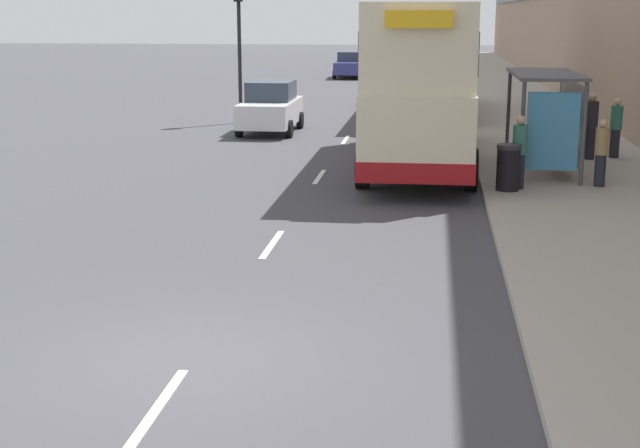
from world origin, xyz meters
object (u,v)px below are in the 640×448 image
(double_decker_bus_near, at_px, (420,82))
(car_1, at_px, (271,107))
(pedestrian_3, at_px, (591,125))
(pedestrian_2, at_px, (601,152))
(pedestrian_at_shelter, at_px, (616,127))
(double_decker_bus_ahead, at_px, (430,59))
(bus_shelter, at_px, (553,104))
(pedestrian_1, at_px, (519,151))
(traffic_light_far_kerb, at_px, (239,25))
(car_0, at_px, (351,65))
(litter_bin, at_px, (508,167))

(double_decker_bus_near, bearing_deg, car_1, 128.71)
(double_decker_bus_near, height_order, pedestrian_3, double_decker_bus_near)
(car_1, xyz_separation_m, pedestrian_2, (9.50, -9.60, 0.07))
(double_decker_bus_near, height_order, pedestrian_at_shelter, double_decker_bus_near)
(double_decker_bus_near, xyz_separation_m, double_decker_bus_ahead, (0.18, 12.56, 0.00))
(bus_shelter, relative_size, pedestrian_at_shelter, 2.54)
(double_decker_bus_ahead, xyz_separation_m, pedestrian_at_shelter, (5.23, -11.21, -1.30))
(pedestrian_1, relative_size, traffic_light_far_kerb, 0.31)
(pedestrian_3, bearing_deg, car_0, 106.18)
(traffic_light_far_kerb, bearing_deg, pedestrian_1, -53.92)
(car_1, bearing_deg, pedestrian_at_shelter, 153.96)
(double_decker_bus_ahead, distance_m, pedestrian_at_shelter, 12.43)
(pedestrian_3, height_order, traffic_light_far_kerb, traffic_light_far_kerb)
(pedestrian_2, distance_m, litter_bin, 2.31)
(car_0, distance_m, pedestrian_at_shelter, 34.25)
(pedestrian_2, bearing_deg, traffic_light_far_kerb, 132.50)
(car_1, height_order, traffic_light_far_kerb, traffic_light_far_kerb)
(pedestrian_1, relative_size, litter_bin, 1.60)
(car_1, relative_size, pedestrian_3, 2.21)
(bus_shelter, xyz_separation_m, double_decker_bus_near, (-3.30, 1.34, 0.41))
(car_0, height_order, car_1, car_1)
(pedestrian_at_shelter, bearing_deg, car_0, 107.52)
(litter_bin, xyz_separation_m, traffic_light_far_kerb, (-8.95, 12.89, 2.98))
(bus_shelter, height_order, car_0, bus_shelter)
(car_1, xyz_separation_m, traffic_light_far_kerb, (-1.62, 2.53, 2.78))
(pedestrian_at_shelter, relative_size, litter_bin, 1.57)
(pedestrian_2, relative_size, litter_bin, 1.49)
(bus_shelter, xyz_separation_m, car_1, (-8.55, 7.90, -1.00))
(pedestrian_at_shelter, distance_m, pedestrian_2, 4.55)
(bus_shelter, bearing_deg, pedestrian_1, -113.56)
(bus_shelter, distance_m, double_decker_bus_ahead, 14.25)
(car_0, bearing_deg, double_decker_bus_near, 98.22)
(car_1, bearing_deg, traffic_light_far_kerb, -57.33)
(car_0, distance_m, pedestrian_2, 38.17)
(pedestrian_at_shelter, xyz_separation_m, pedestrian_2, (-1.16, -4.40, -0.04))
(bus_shelter, relative_size, pedestrian_1, 2.50)
(traffic_light_far_kerb, bearing_deg, double_decker_bus_ahead, 26.22)
(pedestrian_at_shelter, bearing_deg, pedestrian_1, -122.04)
(pedestrian_3, bearing_deg, double_decker_bus_near, -168.01)
(bus_shelter, relative_size, car_0, 0.92)
(pedestrian_at_shelter, height_order, pedestrian_2, pedestrian_at_shelter)
(pedestrian_at_shelter, relative_size, pedestrian_1, 0.98)
(car_1, distance_m, litter_bin, 12.70)
(car_0, xyz_separation_m, pedestrian_at_shelter, (10.31, -32.66, 0.16))
(double_decker_bus_ahead, height_order, car_1, double_decker_bus_ahead)
(double_decker_bus_near, height_order, traffic_light_far_kerb, traffic_light_far_kerb)
(pedestrian_1, distance_m, litter_bin, 0.49)
(bus_shelter, xyz_separation_m, litter_bin, (-1.22, -2.47, -1.21))
(car_1, height_order, litter_bin, car_1)
(pedestrian_at_shelter, bearing_deg, double_decker_bus_ahead, 115.00)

